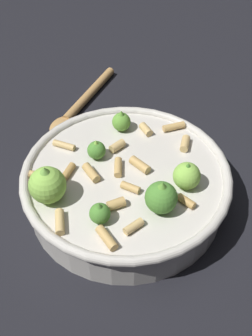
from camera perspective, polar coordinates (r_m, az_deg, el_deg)
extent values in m
plane|color=black|center=(0.59, 0.00, -4.46)|extent=(2.40, 2.40, 0.00)
cylinder|color=beige|center=(0.57, 0.00, -2.66)|extent=(0.28, 0.28, 0.06)
torus|color=beige|center=(0.55, 0.00, -0.72)|extent=(0.29, 0.29, 0.01)
sphere|color=#8CC64C|center=(0.51, -11.02, -2.38)|extent=(0.05, 0.05, 0.05)
cone|color=#75B247|center=(0.50, -11.38, -0.62)|extent=(0.02, 0.02, 0.02)
sphere|color=#4C8933|center=(0.49, -3.71, -6.41)|extent=(0.03, 0.03, 0.03)
cone|color=#4C8933|center=(0.48, -3.78, -5.44)|extent=(0.01, 0.01, 0.01)
sphere|color=#4C8933|center=(0.57, -4.18, 2.51)|extent=(0.03, 0.03, 0.03)
cone|color=#8CC64C|center=(0.56, -4.26, 3.52)|extent=(0.01, 0.01, 0.01)
sphere|color=#609E38|center=(0.61, -0.66, 6.52)|extent=(0.03, 0.03, 0.03)
cone|color=#609E38|center=(0.60, -0.68, 7.61)|extent=(0.01, 0.01, 0.01)
sphere|color=#8CC64C|center=(0.53, 8.56, -1.11)|extent=(0.04, 0.04, 0.04)
cone|color=#4C8933|center=(0.52, 8.76, 0.19)|extent=(0.01, 0.01, 0.01)
sphere|color=#4C8933|center=(0.50, 4.98, -4.18)|extent=(0.04, 0.04, 0.04)
cone|color=#609E38|center=(0.48, 5.13, -2.67)|extent=(0.02, 0.02, 0.02)
cylinder|color=tan|center=(0.55, 1.96, 0.45)|extent=(0.03, 0.02, 0.01)
cylinder|color=tan|center=(0.50, -9.32, -7.50)|extent=(0.03, 0.03, 0.01)
cylinder|color=tan|center=(0.48, -2.75, -9.81)|extent=(0.04, 0.03, 0.01)
cylinder|color=tan|center=(0.55, -11.89, -1.00)|extent=(0.03, 0.02, 0.01)
cylinder|color=tan|center=(0.49, 1.07, -8.25)|extent=(0.02, 0.03, 0.01)
cylinder|color=tan|center=(0.59, 8.33, 3.43)|extent=(0.02, 0.03, 0.01)
cylinder|color=tan|center=(0.53, 0.62, -2.76)|extent=(0.03, 0.01, 0.01)
cylinder|color=tan|center=(0.55, -4.93, -0.67)|extent=(0.03, 0.02, 0.01)
cylinder|color=tan|center=(0.51, -1.40, -5.07)|extent=(0.02, 0.03, 0.01)
cylinder|color=tan|center=(0.59, -8.77, 3.16)|extent=(0.03, 0.01, 0.01)
cylinder|color=tan|center=(0.61, 2.82, 5.45)|extent=(0.03, 0.02, 0.01)
cylinder|color=tan|center=(0.52, 8.49, -4.66)|extent=(0.03, 0.02, 0.01)
cylinder|color=tan|center=(0.58, -1.24, 3.12)|extent=(0.02, 0.03, 0.01)
cylinder|color=tan|center=(0.55, -0.95, 0.33)|extent=(0.02, 0.03, 0.01)
cylinder|color=tan|center=(0.55, -8.26, -0.64)|extent=(0.01, 0.03, 0.01)
cylinder|color=tan|center=(0.62, 6.76, 5.81)|extent=(0.03, 0.03, 0.01)
cylinder|color=#B2844C|center=(0.78, -5.12, 10.42)|extent=(0.03, 0.17, 0.02)
ellipsoid|color=#B2844C|center=(0.71, -9.09, 5.94)|extent=(0.04, 0.05, 0.01)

